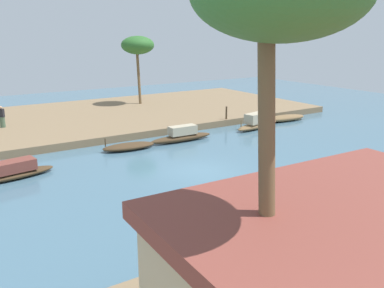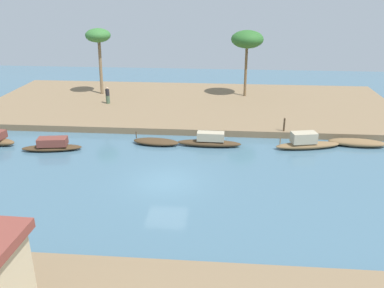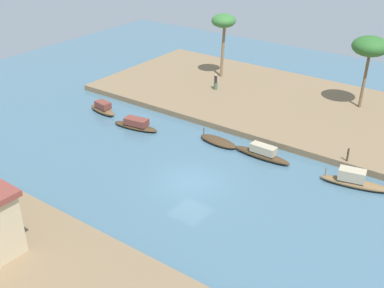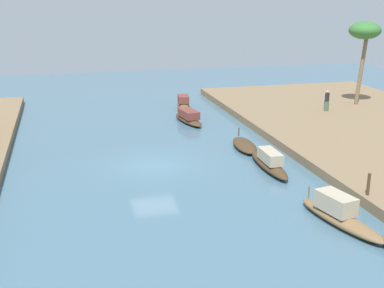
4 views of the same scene
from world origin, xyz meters
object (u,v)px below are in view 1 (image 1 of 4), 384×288
(sampan_upstream_small, at_px, (14,172))
(sampan_open_hull, at_px, (285,118))
(palm_tree_left_near, at_px, (138,46))
(sampan_foreground, at_px, (257,123))
(person_on_near_bank, at_px, (2,118))
(sampan_downstream_large, at_px, (182,136))
(palm_tree_right_tall, at_px, (279,5))
(sampan_with_tall_canopy, at_px, (129,146))
(mooring_post, at_px, (226,113))

(sampan_upstream_small, height_order, sampan_open_hull, sampan_upstream_small)
(sampan_upstream_small, bearing_deg, sampan_open_hull, 178.00)
(sampan_upstream_small, relative_size, palm_tree_left_near, 0.67)
(sampan_foreground, height_order, sampan_upstream_small, sampan_foreground)
(person_on_near_bank, bearing_deg, palm_tree_left_near, 65.74)
(sampan_upstream_small, distance_m, sampan_downstream_large, 11.26)
(sampan_downstream_large, bearing_deg, palm_tree_right_tall, 63.74)
(sampan_with_tall_canopy, distance_m, sampan_open_hull, 14.77)
(sampan_foreground, relative_size, sampan_open_hull, 1.17)
(sampan_upstream_small, xyz_separation_m, sampan_downstream_large, (-11.12, -1.73, 0.03))
(sampan_upstream_small, relative_size, palm_tree_right_tall, 0.54)
(sampan_downstream_large, distance_m, sampan_with_tall_canopy, 3.96)
(sampan_downstream_large, bearing_deg, person_on_near_bank, -40.46)
(sampan_foreground, distance_m, mooring_post, 2.63)
(sampan_open_hull, relative_size, palm_tree_right_tall, 0.52)
(sampan_upstream_small, relative_size, mooring_post, 4.20)
(sampan_upstream_small, xyz_separation_m, palm_tree_left_near, (-14.14, -14.72, 5.65))
(sampan_upstream_small, height_order, palm_tree_left_near, palm_tree_left_near)
(sampan_open_hull, bearing_deg, palm_tree_right_tall, 49.28)
(mooring_post, bearing_deg, person_on_near_bank, -22.52)
(sampan_with_tall_canopy, xyz_separation_m, palm_tree_right_tall, (5.72, 18.83, 7.44))
(sampan_foreground, height_order, sampan_with_tall_canopy, sampan_foreground)
(sampan_downstream_large, distance_m, person_on_near_bank, 13.39)
(person_on_near_bank, bearing_deg, sampan_upstream_small, -47.79)
(sampan_open_hull, height_order, person_on_near_bank, person_on_near_bank)
(mooring_post, bearing_deg, sampan_open_hull, 165.09)
(sampan_with_tall_canopy, distance_m, palm_tree_right_tall, 21.04)
(sampan_with_tall_canopy, xyz_separation_m, person_on_near_bank, (6.07, -8.82, 0.96))
(person_on_near_bank, bearing_deg, sampan_with_tall_canopy, -7.32)
(sampan_with_tall_canopy, bearing_deg, sampan_downstream_large, -174.99)
(sampan_downstream_large, relative_size, person_on_near_bank, 2.97)
(person_on_near_bank, xyz_separation_m, palm_tree_left_near, (-13.04, -4.14, 4.85))
(palm_tree_left_near, bearing_deg, sampan_upstream_small, 46.16)
(palm_tree_left_near, xyz_separation_m, palm_tree_right_tall, (12.68, 31.79, 1.63))
(sampan_upstream_small, bearing_deg, mooring_post, -175.34)
(sampan_upstream_small, height_order, sampan_downstream_large, sampan_downstream_large)
(sampan_foreground, bearing_deg, sampan_open_hull, -179.94)
(sampan_upstream_small, relative_size, sampan_downstream_large, 0.92)
(sampan_foreground, height_order, palm_tree_right_tall, palm_tree_right_tall)
(sampan_downstream_large, xyz_separation_m, sampan_open_hull, (-10.78, -0.99, -0.14))
(sampan_with_tall_canopy, height_order, palm_tree_right_tall, palm_tree_right_tall)
(sampan_foreground, bearing_deg, mooring_post, -70.44)
(sampan_downstream_large, bearing_deg, sampan_foreground, -177.65)
(mooring_post, relative_size, palm_tree_left_near, 0.16)
(mooring_post, height_order, palm_tree_left_near, palm_tree_left_near)
(sampan_open_hull, bearing_deg, sampan_upstream_small, 12.29)
(sampan_open_hull, xyz_separation_m, palm_tree_right_tall, (20.45, 19.79, 7.40))
(mooring_post, xyz_separation_m, palm_tree_right_tall, (15.29, 21.16, 6.63))
(sampan_open_hull, relative_size, mooring_post, 4.06)
(sampan_foreground, xyz_separation_m, sampan_open_hull, (-3.81, -0.82, -0.19))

